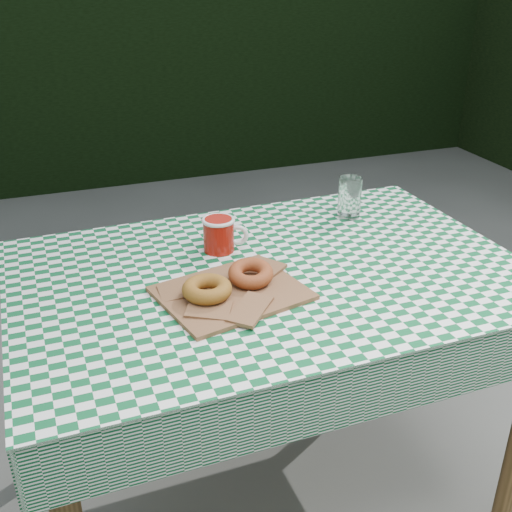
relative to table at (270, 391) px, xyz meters
The scene contains 9 objects.
ground 0.38m from the table, 124.50° to the left, with size 60.00×60.00×0.00m, color #565651.
hedge_north 3.30m from the table, 90.71° to the left, with size 7.00×0.70×1.80m, color black.
table is the anchor object (origin of this frame).
tablecloth 0.38m from the table, ahead, with size 1.28×0.86×0.01m, color #0C532A.
paper_bag 0.42m from the table, 147.44° to the right, with size 0.32×0.26×0.02m, color brown.
bagel_front 0.47m from the table, 153.31° to the right, with size 0.11×0.11×0.04m, color brown.
bagel_back 0.43m from the table, 142.38° to the right, with size 0.11×0.11×0.03m, color #96431F.
coffee_mug 0.46m from the table, 119.45° to the left, with size 0.16×0.16×0.09m, color #971309, non-canonical shape.
drinking_glass 0.62m from the table, 35.81° to the left, with size 0.07×0.07×0.12m, color white.
Camera 1 is at (-0.47, -1.36, 1.49)m, focal length 43.86 mm.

